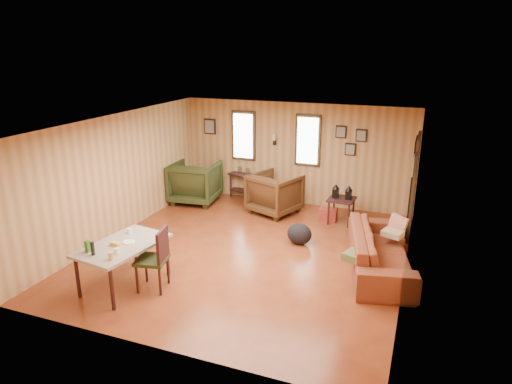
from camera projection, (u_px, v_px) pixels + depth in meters
room at (262, 187)px, 8.23m from camera, size 5.54×6.04×2.44m
sofa at (380, 244)px, 7.66m from camera, size 1.20×2.46×0.92m
recliner_brown at (275, 192)px, 10.25m from camera, size 1.24×1.20×1.01m
recliner_green at (195, 180)px, 10.95m from camera, size 1.16×1.10×1.09m
end_table at (244, 180)px, 11.35m from camera, size 0.74×0.70×0.77m
side_table at (342, 197)px, 9.62m from camera, size 0.57×0.57×0.86m
cooler at (328, 214)px, 9.91m from camera, size 0.38×0.27×0.27m
backpack at (299, 234)px, 8.71m from camera, size 0.55×0.47×0.41m
sofa_pillows at (378, 242)px, 7.64m from camera, size 0.92×1.77×0.36m
dining_table at (122, 248)px, 7.06m from camera, size 1.04×1.51×0.92m
dining_chair at (156, 256)px, 7.00m from camera, size 0.54×0.54×1.01m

